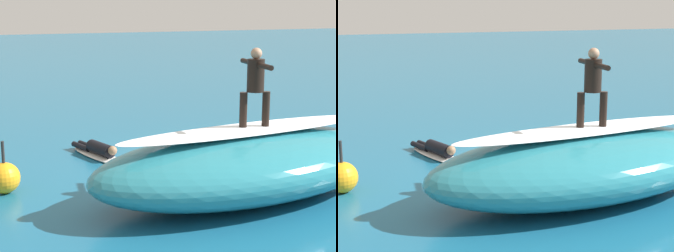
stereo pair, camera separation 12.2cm
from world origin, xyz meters
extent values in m
plane|color=#196084|center=(0.00, 0.00, 0.00)|extent=(120.00, 120.00, 0.00)
ellipsoid|color=teal|center=(0.20, 2.18, 0.65)|extent=(6.72, 3.52, 1.29)
ellipsoid|color=white|center=(0.20, 2.18, 1.33)|extent=(5.57, 1.55, 0.08)
ellipsoid|color=#EAE5C6|center=(0.12, 2.17, 1.32)|extent=(2.18, 0.88, 0.06)
cylinder|color=black|center=(0.34, 2.13, 1.69)|extent=(0.14, 0.14, 0.67)
cylinder|color=black|center=(-0.10, 2.20, 1.69)|extent=(0.14, 0.14, 0.67)
cylinder|color=black|center=(0.12, 2.17, 2.33)|extent=(0.37, 0.37, 0.60)
sphere|color=tan|center=(0.12, 2.17, 2.73)|extent=(0.21, 0.21, 0.21)
cylinder|color=black|center=(0.19, 2.59, 2.54)|extent=(0.18, 0.55, 0.10)
cylinder|color=black|center=(0.05, 1.74, 2.54)|extent=(0.18, 0.55, 0.10)
ellipsoid|color=silver|center=(2.01, -1.66, 0.04)|extent=(1.12, 2.37, 0.08)
cylinder|color=black|center=(2.01, -1.66, 0.23)|extent=(0.53, 0.91, 0.30)
sphere|color=#936B4C|center=(1.87, -1.16, 0.29)|extent=(0.21, 0.21, 0.21)
cylinder|color=black|center=(2.31, -2.39, 0.14)|extent=(0.33, 0.72, 0.14)
cylinder|color=black|center=(2.14, -2.44, 0.14)|extent=(0.33, 0.72, 0.14)
sphere|color=orange|center=(4.47, 0.14, 0.31)|extent=(0.61, 0.61, 0.61)
cylinder|color=#262626|center=(4.47, 0.14, 0.83)|extent=(0.06, 0.06, 0.43)
ellipsoid|color=white|center=(-1.31, 1.83, 0.07)|extent=(0.84, 1.03, 0.14)
camera|label=1|loc=(5.66, 11.26, 3.62)|focal=61.64mm
camera|label=2|loc=(5.55, 11.31, 3.62)|focal=61.64mm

